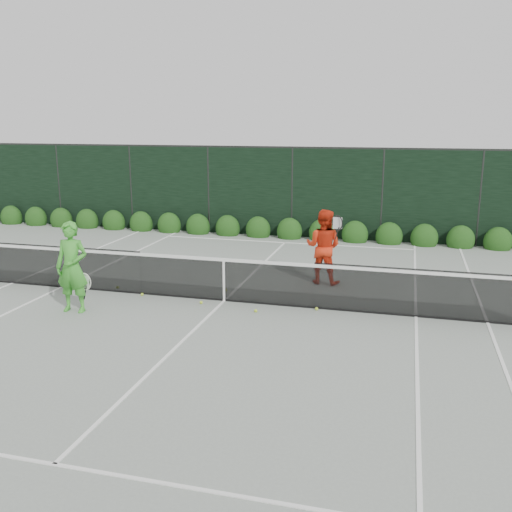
# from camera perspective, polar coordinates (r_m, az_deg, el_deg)

# --- Properties ---
(ground) EXTENTS (80.00, 80.00, 0.00)m
(ground) POSITION_cam_1_polar(r_m,az_deg,el_deg) (12.72, -3.19, -4.51)
(ground) COLOR gray
(ground) RESTS_ON ground
(tennis_net) EXTENTS (12.90, 0.10, 1.07)m
(tennis_net) POSITION_cam_1_polar(r_m,az_deg,el_deg) (12.57, -3.33, -2.20)
(tennis_net) COLOR black
(tennis_net) RESTS_ON ground
(player_woman) EXTENTS (0.72, 0.50, 1.91)m
(player_woman) POSITION_cam_1_polar(r_m,az_deg,el_deg) (12.38, -17.91, -1.07)
(player_woman) COLOR green
(player_woman) RESTS_ON ground
(player_man) EXTENTS (0.99, 0.82, 1.83)m
(player_man) POSITION_cam_1_polar(r_m,az_deg,el_deg) (13.96, 6.75, 0.94)
(player_man) COLOR red
(player_man) RESTS_ON ground
(court_lines) EXTENTS (11.03, 23.83, 0.01)m
(court_lines) POSITION_cam_1_polar(r_m,az_deg,el_deg) (12.72, -3.19, -4.49)
(court_lines) COLOR white
(court_lines) RESTS_ON ground
(windscreen_fence) EXTENTS (32.00, 21.07, 3.06)m
(windscreen_fence) POSITION_cam_1_polar(r_m,az_deg,el_deg) (9.86, -8.19, -0.79)
(windscreen_fence) COLOR black
(windscreen_fence) RESTS_ON ground
(hedge_row) EXTENTS (31.66, 0.65, 0.94)m
(hedge_row) POSITION_cam_1_polar(r_m,az_deg,el_deg) (19.37, 3.36, 2.46)
(hedge_row) COLOR black
(hedge_row) RESTS_ON ground
(tennis_balls) EXTENTS (4.91, 1.34, 0.07)m
(tennis_balls) POSITION_cam_1_polar(r_m,az_deg,el_deg) (12.81, -4.90, -4.25)
(tennis_balls) COLOR #BDDA30
(tennis_balls) RESTS_ON ground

